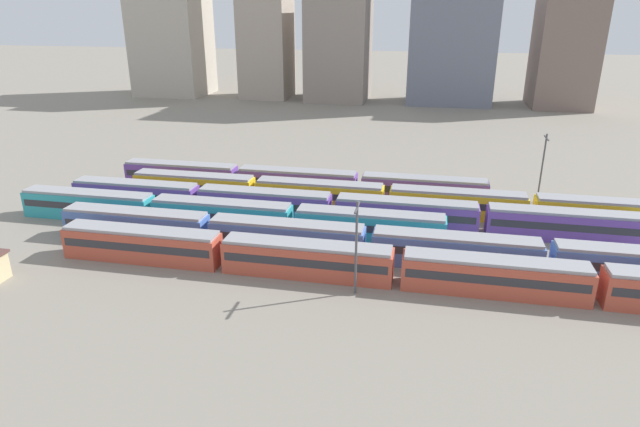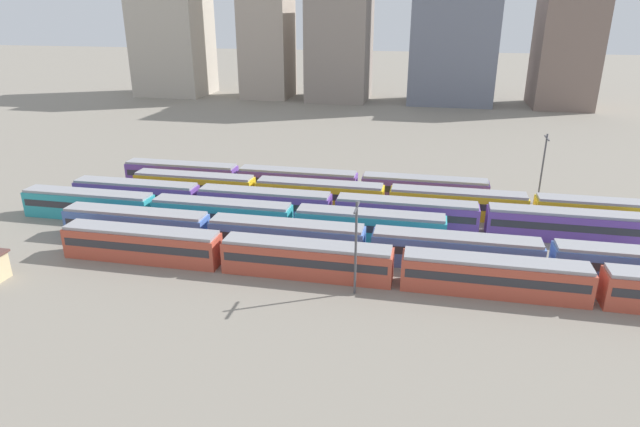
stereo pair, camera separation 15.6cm
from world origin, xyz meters
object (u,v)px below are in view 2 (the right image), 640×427
object	(u,v)px
train_track_0	(397,267)
train_track_3	(334,208)
catenary_pole_1	(543,165)
train_track_1	(455,251)
train_track_5	(298,181)
catenary_pole_0	(356,243)
train_track_2	(222,215)
train_track_4	(387,199)

from	to	relation	value
train_track_0	train_track_3	bearing A→B (deg)	121.21
train_track_0	catenary_pole_1	world-z (taller)	catenary_pole_1
train_track_3	train_track_1	bearing A→B (deg)	-34.20
train_track_5	train_track_3	bearing A→B (deg)	-54.34
train_track_1	train_track_3	world-z (taller)	same
train_track_5	catenary_pole_0	distance (m)	31.74
train_track_2	train_track_1	bearing A→B (deg)	-10.24
train_track_2	catenary_pole_0	size ratio (longest dim) A/B	5.76
train_track_0	train_track_4	bearing A→B (deg)	98.10
train_track_3	train_track_5	world-z (taller)	same
train_track_4	catenary_pole_1	xyz separation A→B (m)	(21.20, 8.22, 3.72)
train_track_3	catenary_pole_1	bearing A→B (deg)	25.85
train_track_1	train_track_3	size ratio (longest dim) A/B	1.25
train_track_4	catenary_pole_0	world-z (taller)	catenary_pole_0
train_track_5	catenary_pole_0	xyz separation A→B (m)	(12.99, -28.76, 3.49)
train_track_3	train_track_4	size ratio (longest dim) A/B	1.00
train_track_0	train_track_3	world-z (taller)	same
catenary_pole_0	train_track_2	bearing A→B (deg)	145.32
train_track_5	train_track_1	bearing A→B (deg)	-42.42
train_track_1	train_track_2	bearing A→B (deg)	169.76
train_track_1	train_track_2	size ratio (longest dim) A/B	1.68
train_track_4	catenary_pole_1	bearing A→B (deg)	21.19
train_track_5	catenary_pole_1	world-z (taller)	catenary_pole_1
train_track_0	catenary_pole_1	distance (m)	34.47
train_track_3	train_track_5	xyz separation A→B (m)	(-7.46, 10.40, -0.00)
train_track_1	catenary_pole_1	world-z (taller)	catenary_pole_1
catenary_pole_0	catenary_pole_1	xyz separation A→B (m)	(22.17, 31.77, 0.24)
train_track_0	train_track_4	xyz separation A→B (m)	(-2.96, 20.80, 0.00)
train_track_1	train_track_4	xyz separation A→B (m)	(-8.81, 15.60, 0.00)
train_track_1	train_track_5	size ratio (longest dim) A/B	1.68
train_track_2	train_track_4	xyz separation A→B (m)	(19.98, 10.40, 0.00)
train_track_4	catenary_pole_0	size ratio (longest dim) A/B	7.71
train_track_0	train_track_2	world-z (taller)	same
train_track_0	train_track_1	distance (m)	7.83
train_track_1	train_track_4	distance (m)	17.92
train_track_3	train_track_4	xyz separation A→B (m)	(6.49, 5.20, 0.00)
train_track_0	catenary_pole_0	xyz separation A→B (m)	(-3.93, -2.76, 3.49)
train_track_4	train_track_5	size ratio (longest dim) A/B	1.34
train_track_1	catenary_pole_1	xyz separation A→B (m)	(12.39, 23.82, 3.72)
train_track_2	train_track_3	xyz separation A→B (m)	(13.49, 5.20, 0.00)
catenary_pole_1	train_track_1	bearing A→B (deg)	-117.48
train_track_2	catenary_pole_0	world-z (taller)	catenary_pole_0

